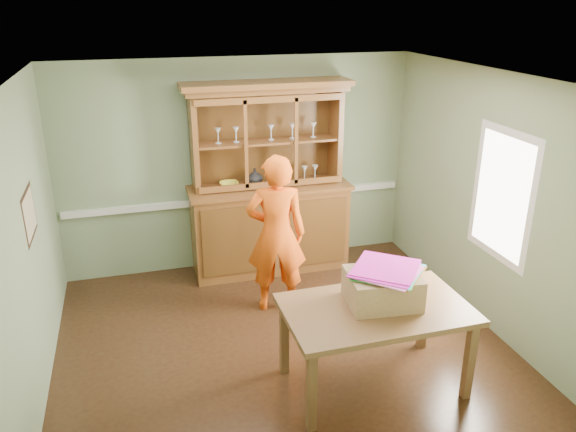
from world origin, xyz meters
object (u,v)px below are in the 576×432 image
object	(u,v)px
china_hutch	(269,207)
person	(276,234)
dining_table	(376,316)
cardboard_box	(382,288)

from	to	relation	value
china_hutch	person	size ratio (longest dim) A/B	1.33
china_hutch	dining_table	distance (m)	2.65
cardboard_box	china_hutch	bearing A→B (deg)	98.58
dining_table	china_hutch	bearing A→B (deg)	96.36
cardboard_box	person	world-z (taller)	person
china_hutch	cardboard_box	bearing A→B (deg)	-81.42
dining_table	person	bearing A→B (deg)	106.72
china_hutch	person	distance (m)	1.06
china_hutch	cardboard_box	size ratio (longest dim) A/B	3.95
china_hutch	cardboard_box	xyz separation A→B (m)	(0.39, -2.57, 0.11)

